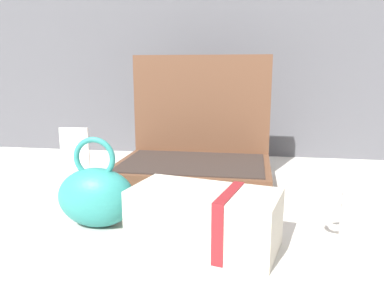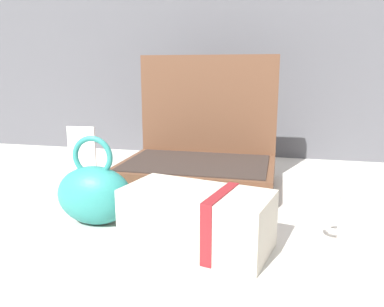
% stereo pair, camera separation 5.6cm
% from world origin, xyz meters
% --- Properties ---
extents(ground_plane, '(6.00, 6.00, 0.00)m').
position_xyz_m(ground_plane, '(0.00, 0.00, 0.00)').
color(ground_plane, beige).
extents(open_suitcase, '(0.41, 0.31, 0.35)m').
position_xyz_m(open_suitcase, '(-0.04, 0.17, 0.08)').
color(open_suitcase, brown).
rests_on(open_suitcase, ground_plane).
extents(teal_pouch_handbag, '(0.16, 0.10, 0.18)m').
position_xyz_m(teal_pouch_handbag, '(-0.19, -0.16, 0.06)').
color(teal_pouch_handbag, teal).
rests_on(teal_pouch_handbag, ground_plane).
extents(cream_toiletry_bag, '(0.28, 0.18, 0.11)m').
position_xyz_m(cream_toiletry_bag, '(0.04, -0.21, 0.05)').
color(cream_toiletry_bag, beige).
rests_on(cream_toiletry_bag, ground_plane).
extents(coffee_mug, '(0.12, 0.09, 0.09)m').
position_xyz_m(coffee_mug, '(0.32, -0.13, 0.04)').
color(coffee_mug, white).
rests_on(coffee_mug, ground_plane).
extents(info_card_left, '(0.08, 0.01, 0.16)m').
position_xyz_m(info_card_left, '(-0.37, 0.11, 0.08)').
color(info_card_left, white).
rests_on(info_card_left, ground_plane).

